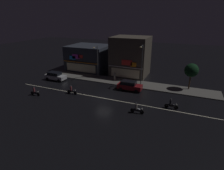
# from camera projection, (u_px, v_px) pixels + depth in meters

# --- Properties ---
(ground_plane) EXTENTS (140.00, 140.00, 0.00)m
(ground_plane) POSITION_uv_depth(u_px,v_px,m) (104.00, 98.00, 29.14)
(ground_plane) COLOR black
(lane_divider_stripe) EXTENTS (33.53, 0.16, 0.01)m
(lane_divider_stripe) POSITION_uv_depth(u_px,v_px,m) (104.00, 98.00, 29.14)
(lane_divider_stripe) COLOR beige
(lane_divider_stripe) RESTS_ON ground
(sidewalk_far) EXTENTS (35.30, 3.96, 0.14)m
(sidewalk_far) POSITION_uv_depth(u_px,v_px,m) (122.00, 82.00, 36.22)
(sidewalk_far) COLOR #5B5954
(sidewalk_far) RESTS_ON ground
(storefront_left_block) EXTENTS (9.38, 8.32, 5.80)m
(storefront_left_block) POSITION_uv_depth(u_px,v_px,m) (89.00, 57.00, 44.29)
(storefront_left_block) COLOR #2D333D
(storefront_left_block) RESTS_ON ground
(storefront_center_block) EXTENTS (7.60, 6.99, 8.32)m
(storefront_center_block) POSITION_uv_depth(u_px,v_px,m) (130.00, 56.00, 39.42)
(storefront_center_block) COLOR #4C443A
(storefront_center_block) RESTS_ON ground
(streetlamp_west) EXTENTS (0.44, 1.64, 6.66)m
(streetlamp_west) POSITION_uv_depth(u_px,v_px,m) (97.00, 59.00, 36.88)
(streetlamp_west) COLOR #47494C
(streetlamp_west) RESTS_ON sidewalk_far
(streetlamp_mid) EXTENTS (0.44, 1.64, 7.50)m
(streetlamp_mid) POSITION_uv_depth(u_px,v_px,m) (142.00, 63.00, 32.43)
(streetlamp_mid) COLOR #47494C
(streetlamp_mid) RESTS_ON sidewalk_far
(pedestrian_on_sidewalk) EXTENTS (0.40, 0.40, 1.72)m
(pedestrian_on_sidewalk) POSITION_uv_depth(u_px,v_px,m) (115.00, 76.00, 36.82)
(pedestrian_on_sidewalk) COLOR gray
(pedestrian_on_sidewalk) RESTS_ON sidewalk_far
(street_tree) EXTENTS (2.35, 2.35, 4.63)m
(street_tree) POSITION_uv_depth(u_px,v_px,m) (191.00, 70.00, 31.31)
(street_tree) COLOR #473323
(street_tree) RESTS_ON sidewalk_far
(parked_car_near_kerb) EXTENTS (4.30, 1.98, 1.67)m
(parked_car_near_kerb) POSITION_uv_depth(u_px,v_px,m) (129.00, 85.00, 32.09)
(parked_car_near_kerb) COLOR maroon
(parked_car_near_kerb) RESTS_ON ground
(parked_car_trailing) EXTENTS (4.30, 1.98, 1.67)m
(parked_car_trailing) POSITION_uv_depth(u_px,v_px,m) (55.00, 76.00, 37.20)
(parked_car_trailing) COLOR silver
(parked_car_trailing) RESTS_ON ground
(motorcycle_lead) EXTENTS (1.90, 0.60, 1.52)m
(motorcycle_lead) POSITION_uv_depth(u_px,v_px,m) (35.00, 92.00, 30.03)
(motorcycle_lead) COLOR black
(motorcycle_lead) RESTS_ON ground
(motorcycle_following) EXTENTS (1.90, 0.60, 1.52)m
(motorcycle_following) POSITION_uv_depth(u_px,v_px,m) (72.00, 90.00, 30.58)
(motorcycle_following) COLOR black
(motorcycle_following) RESTS_ON ground
(motorcycle_opposite_lane) EXTENTS (1.90, 0.60, 1.52)m
(motorcycle_opposite_lane) POSITION_uv_depth(u_px,v_px,m) (171.00, 104.00, 25.72)
(motorcycle_opposite_lane) COLOR black
(motorcycle_opposite_lane) RESTS_ON ground
(motorcycle_trailing_far) EXTENTS (1.90, 0.60, 1.52)m
(motorcycle_trailing_far) POSITION_uv_depth(u_px,v_px,m) (137.00, 109.00, 24.49)
(motorcycle_trailing_far) COLOR black
(motorcycle_trailing_far) RESTS_ON ground
(traffic_cone) EXTENTS (0.36, 0.36, 0.55)m
(traffic_cone) POSITION_uv_depth(u_px,v_px,m) (121.00, 86.00, 33.68)
(traffic_cone) COLOR orange
(traffic_cone) RESTS_ON ground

